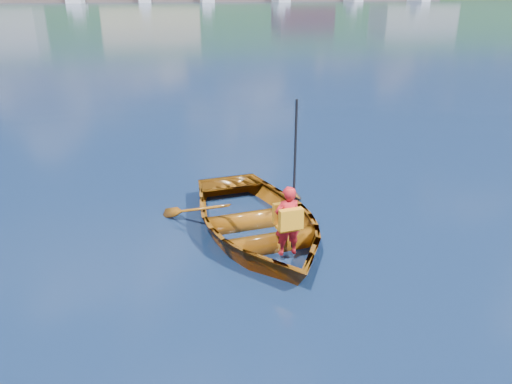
% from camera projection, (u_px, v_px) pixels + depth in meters
% --- Properties ---
extents(ground, '(600.00, 600.00, 0.00)m').
position_uv_depth(ground, '(260.00, 214.00, 8.68)').
color(ground, '#101D3C').
rests_on(ground, ground).
extents(rowboat, '(3.21, 4.09, 0.77)m').
position_uv_depth(rowboat, '(257.00, 221.00, 7.88)').
color(rowboat, brown).
rests_on(rowboat, ground).
extents(child_paddler, '(0.41, 0.39, 2.20)m').
position_uv_depth(child_paddler, '(288.00, 219.00, 6.98)').
color(child_paddler, red).
rests_on(child_paddler, ground).
extents(dock, '(160.01, 11.47, 0.80)m').
position_uv_depth(dock, '(188.00, 0.00, 144.40)').
color(dock, brown).
rests_on(dock, ground).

